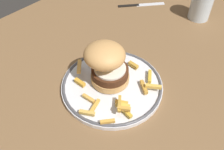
# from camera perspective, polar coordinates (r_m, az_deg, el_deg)

# --- Properties ---
(ground_plane) EXTENTS (1.32, 0.94, 0.04)m
(ground_plane) POSITION_cam_1_polar(r_m,az_deg,el_deg) (0.68, -3.28, -2.75)
(ground_plane) COLOR brown
(dinner_plate) EXTENTS (0.27, 0.27, 0.02)m
(dinner_plate) POSITION_cam_1_polar(r_m,az_deg,el_deg) (0.64, 0.00, -2.32)
(dinner_plate) COLOR silver
(dinner_plate) RESTS_ON ground_plane
(burger) EXTENTS (0.12, 0.12, 0.12)m
(burger) POSITION_cam_1_polar(r_m,az_deg,el_deg) (0.60, -1.20, 2.78)
(burger) COLOR tan
(burger) RESTS_ON dinner_plate
(fries_pile) EXTENTS (0.23, 0.22, 0.03)m
(fries_pile) POSITION_cam_1_polar(r_m,az_deg,el_deg) (0.61, 0.81, -3.61)
(fries_pile) COLOR #DFAE4F
(fries_pile) RESTS_ON dinner_plate
(water_glass) EXTENTS (0.07, 0.07, 0.10)m
(water_glass) POSITION_cam_1_polar(r_m,az_deg,el_deg) (0.93, 20.08, 14.86)
(water_glass) COLOR silver
(water_glass) RESTS_ON ground_plane
(knife) EXTENTS (0.15, 0.13, 0.01)m
(knife) POSITION_cam_1_polar(r_m,az_deg,el_deg) (0.97, 6.03, 16.03)
(knife) COLOR black
(knife) RESTS_ON ground_plane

